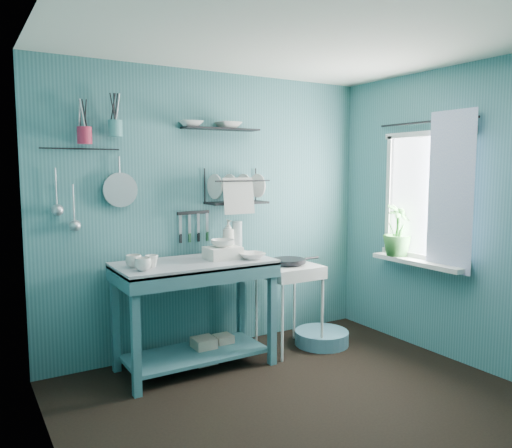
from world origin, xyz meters
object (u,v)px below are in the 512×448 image
utensil_cup_magenta (85,135)px  mug_left (143,264)px  mug_right (134,261)px  wash_tub (223,253)px  soap_bottle (228,237)px  frying_pan (289,261)px  mug_mid (152,261)px  potted_plant (398,230)px  utensil_cup_teal (115,128)px  colander (120,190)px  storage_tin_large (204,350)px  floor_basin (322,338)px  dish_rack (237,186)px  storage_tin_small (223,346)px  work_counter (195,315)px  water_bottle (237,237)px  hotplate_stand (289,307)px

utensil_cup_magenta → mug_left: bearing=-59.7°
mug_right → wash_tub: wash_tub is taller
soap_bottle → frying_pan: soap_bottle is taller
mug_left → mug_mid: (0.10, 0.10, -0.00)m
mug_mid → potted_plant: size_ratio=0.21×
wash_tub → utensil_cup_teal: utensil_cup_teal is taller
wash_tub → mug_mid: bearing=-176.4°
colander → storage_tin_large: colander is taller
floor_basin → colander: bearing=165.2°
frying_pan → dish_rack: bearing=138.8°
colander → floor_basin: colander is taller
wash_tub → colander: (-0.74, 0.37, 0.53)m
dish_rack → utensil_cup_magenta: bearing=180.0°
potted_plant → floor_basin: bearing=155.8°
wash_tub → storage_tin_small: wash_tub is taller
mug_mid → wash_tub: (0.63, 0.04, 0.00)m
mug_mid → storage_tin_small: bearing=11.6°
mug_right → soap_bottle: size_ratio=0.41×
frying_pan → floor_basin: bearing=-10.3°
wash_tub → potted_plant: 1.69m
storage_tin_small → floor_basin: bearing=-11.4°
work_counter → storage_tin_large: size_ratio=5.75×
work_counter → utensil_cup_magenta: (-0.76, 0.32, 1.45)m
mug_right → utensil_cup_magenta: size_ratio=0.95×
water_bottle → dish_rack: 0.45m
dish_rack → storage_tin_small: size_ratio=2.75×
utensil_cup_magenta → colander: 0.50m
mug_left → colander: size_ratio=0.44×
hotplate_stand → storage_tin_large: (-0.80, 0.10, -0.28)m
colander → potted_plant: size_ratio=0.58×
utensil_cup_magenta → mug_right: bearing=-50.7°
storage_tin_small → floor_basin: (0.94, -0.19, -0.04)m
work_counter → hotplate_stand: 0.91m
potted_plant → mug_left: bearing=174.1°
potted_plant → water_bottle: bearing=155.6°
frying_pan → floor_basin: size_ratio=0.60×
utensil_cup_teal → storage_tin_small: (0.82, -0.24, -1.86)m
mug_right → utensil_cup_teal: (-0.02, 0.32, 1.02)m
work_counter → storage_tin_large: work_counter is taller
storage_tin_small → soap_bottle: bearing=45.0°
colander → storage_tin_large: bearing=-26.7°
mug_right → water_bottle: water_bottle is taller
hotplate_stand → frying_pan: 0.43m
mug_mid → water_bottle: (0.90, 0.28, 0.09)m
work_counter → hotplate_stand: bearing=-5.2°
mug_left → floor_basin: bearing=1.6°
mug_right → soap_bottle: soap_bottle is taller
work_counter → dish_rack: (0.54, 0.27, 1.04)m
mug_mid → storage_tin_small: size_ratio=0.50×
colander → potted_plant: colander is taller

